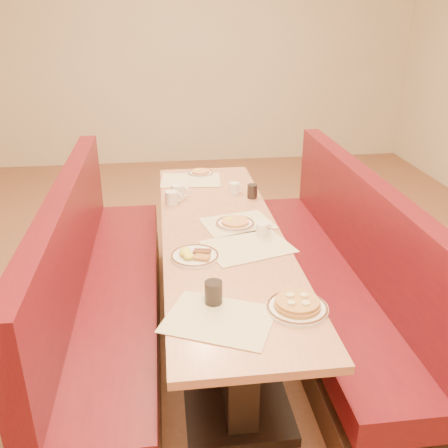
{
  "coord_description": "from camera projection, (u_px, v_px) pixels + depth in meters",
  "views": [
    {
      "loc": [
        -0.32,
        -2.66,
        1.99
      ],
      "look_at": [
        0.0,
        -0.11,
        0.85
      ],
      "focal_mm": 40.0,
      "sensor_mm": 36.0,
      "label": 1
    }
  ],
  "objects": [
    {
      "name": "ground",
      "position": [
        222.0,
        336.0,
        3.26
      ],
      "size": [
        8.0,
        8.0,
        0.0
      ],
      "primitive_type": "plane",
      "color": "#9E6647",
      "rests_on": "ground"
    },
    {
      "name": "room_envelope",
      "position": [
        221.0,
        16.0,
        2.47
      ],
      "size": [
        6.04,
        8.04,
        2.82
      ],
      "color": "beige",
      "rests_on": "ground"
    },
    {
      "name": "diner_table",
      "position": [
        222.0,
        287.0,
        3.1
      ],
      "size": [
        0.7,
        2.5,
        0.75
      ],
      "color": "black",
      "rests_on": "ground"
    },
    {
      "name": "booth_left",
      "position": [
        102.0,
        296.0,
        3.03
      ],
      "size": [
        0.55,
        2.5,
        1.05
      ],
      "color": "#4C3326",
      "rests_on": "ground"
    },
    {
      "name": "booth_right",
      "position": [
        335.0,
        281.0,
        3.19
      ],
      "size": [
        0.55,
        2.5,
        1.05
      ],
      "color": "#4C3326",
      "rests_on": "ground"
    },
    {
      "name": "placemat_near_left",
      "position": [
        219.0,
        319.0,
        2.13
      ],
      "size": [
        0.55,
        0.49,
        0.0
      ],
      "primitive_type": "cube",
      "rotation": [
        0.0,
        0.0,
        -0.43
      ],
      "color": "beige",
      "rests_on": "diner_table"
    },
    {
      "name": "placemat_near_right",
      "position": [
        248.0,
        246.0,
        2.77
      ],
      "size": [
        0.54,
        0.46,
        0.0
      ],
      "primitive_type": "cube",
      "rotation": [
        0.0,
        0.0,
        0.29
      ],
      "color": "beige",
      "rests_on": "diner_table"
    },
    {
      "name": "placemat_far_left",
      "position": [
        191.0,
        180.0,
        3.81
      ],
      "size": [
        0.47,
        0.37,
        0.0
      ],
      "primitive_type": "cube",
      "rotation": [
        0.0,
        0.0,
        -0.08
      ],
      "color": "beige",
      "rests_on": "diner_table"
    },
    {
      "name": "placemat_far_right",
      "position": [
        238.0,
        223.0,
        3.06
      ],
      "size": [
        0.47,
        0.4,
        0.0
      ],
      "primitive_type": "cube",
      "rotation": [
        0.0,
        0.0,
        0.23
      ],
      "color": "beige",
      "rests_on": "diner_table"
    },
    {
      "name": "pancake_plate",
      "position": [
        297.0,
        306.0,
        2.19
      ],
      "size": [
        0.28,
        0.28,
        0.06
      ],
      "rotation": [
        0.0,
        0.0,
        0.19
      ],
      "color": "white",
      "rests_on": "diner_table"
    },
    {
      "name": "eggs_plate",
      "position": [
        194.0,
        255.0,
        2.64
      ],
      "size": [
        0.26,
        0.26,
        0.05
      ],
      "rotation": [
        0.0,
        0.0,
        -0.35
      ],
      "color": "white",
      "rests_on": "diner_table"
    },
    {
      "name": "extra_plate_mid",
      "position": [
        235.0,
        223.0,
        3.03
      ],
      "size": [
        0.24,
        0.24,
        0.05
      ],
      "rotation": [
        0.0,
        0.0,
        -0.42
      ],
      "color": "white",
      "rests_on": "diner_table"
    },
    {
      "name": "extra_plate_far",
      "position": [
        201.0,
        173.0,
        3.94
      ],
      "size": [
        0.2,
        0.2,
        0.04
      ],
      "rotation": [
        0.0,
        0.0,
        -0.43
      ],
      "color": "white",
      "rests_on": "diner_table"
    },
    {
      "name": "coffee_mug_a",
      "position": [
        263.0,
        229.0,
        2.89
      ],
      "size": [
        0.1,
        0.07,
        0.08
      ],
      "rotation": [
        0.0,
        0.0,
        0.25
      ],
      "color": "white",
      "rests_on": "diner_table"
    },
    {
      "name": "coffee_mug_b",
      "position": [
        172.0,
        198.0,
        3.34
      ],
      "size": [
        0.12,
        0.08,
        0.09
      ],
      "rotation": [
        0.0,
        0.0,
        -0.07
      ],
      "color": "white",
      "rests_on": "diner_table"
    },
    {
      "name": "coffee_mug_c",
      "position": [
        235.0,
        188.0,
        3.53
      ],
      "size": [
        0.1,
        0.07,
        0.08
      ],
      "rotation": [
        0.0,
        0.0,
        -0.34
      ],
      "color": "white",
      "rests_on": "diner_table"
    },
    {
      "name": "coffee_mug_d",
      "position": [
        178.0,
        191.0,
        3.43
      ],
      "size": [
        0.13,
        0.1,
        0.1
      ],
      "rotation": [
        0.0,
        0.0,
        -0.29
      ],
      "color": "white",
      "rests_on": "diner_table"
    },
    {
      "name": "soda_tumbler_near",
      "position": [
        214.0,
        293.0,
        2.23
      ],
      "size": [
        0.08,
        0.08,
        0.11
      ],
      "color": "black",
      "rests_on": "diner_table"
    },
    {
      "name": "soda_tumbler_mid",
      "position": [
        252.0,
        191.0,
        3.45
      ],
      "size": [
        0.07,
        0.07,
        0.1
      ],
      "color": "black",
      "rests_on": "diner_table"
    }
  ]
}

